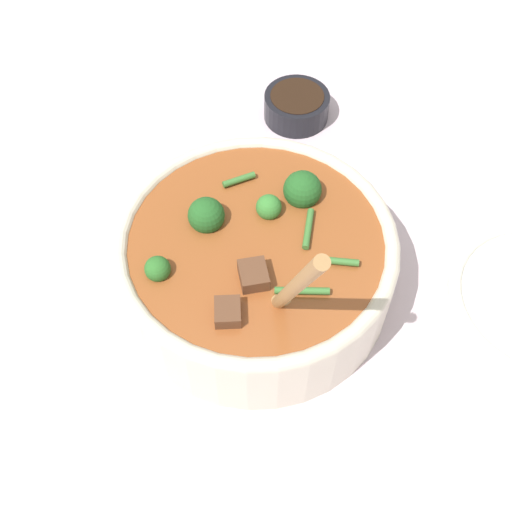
% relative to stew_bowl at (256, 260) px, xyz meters
% --- Properties ---
extents(ground_plane, '(4.00, 4.00, 0.00)m').
position_rel_stew_bowl_xyz_m(ground_plane, '(-0.00, -0.00, -0.05)').
color(ground_plane, silver).
extents(stew_bowl, '(0.29, 0.31, 0.27)m').
position_rel_stew_bowl_xyz_m(stew_bowl, '(0.00, 0.00, 0.00)').
color(stew_bowl, beige).
rests_on(stew_bowl, ground_plane).
extents(condiment_bowl, '(0.09, 0.09, 0.04)m').
position_rel_stew_bowl_xyz_m(condiment_bowl, '(-0.14, -0.24, -0.03)').
color(condiment_bowl, black).
rests_on(condiment_bowl, ground_plane).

